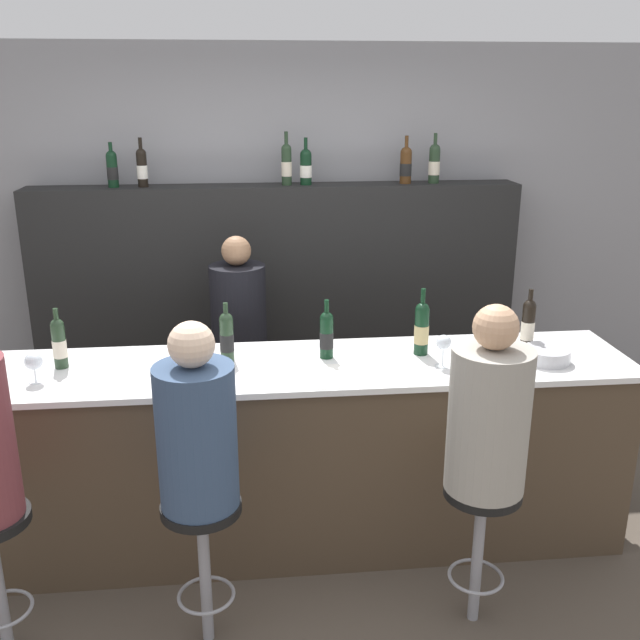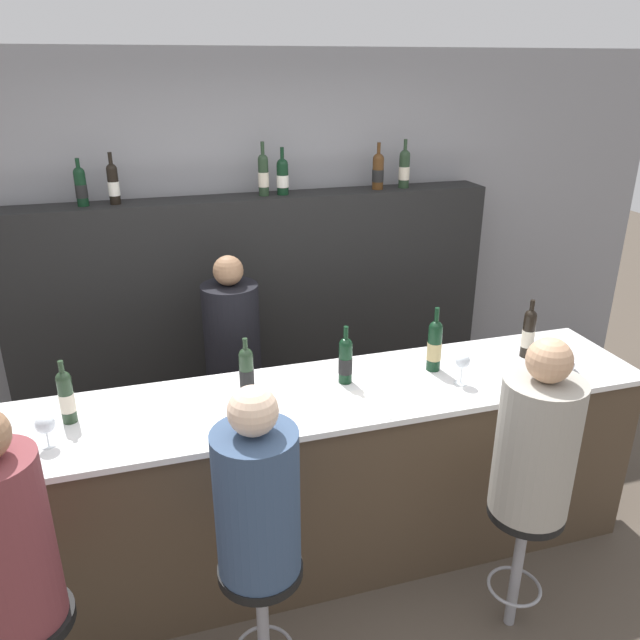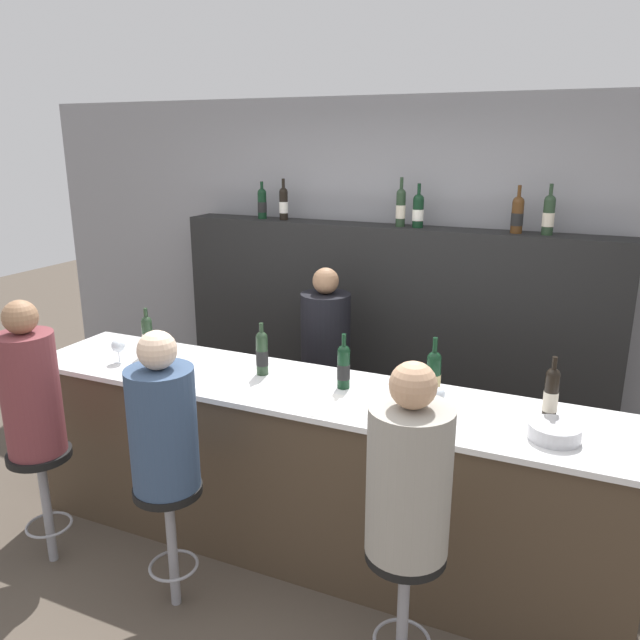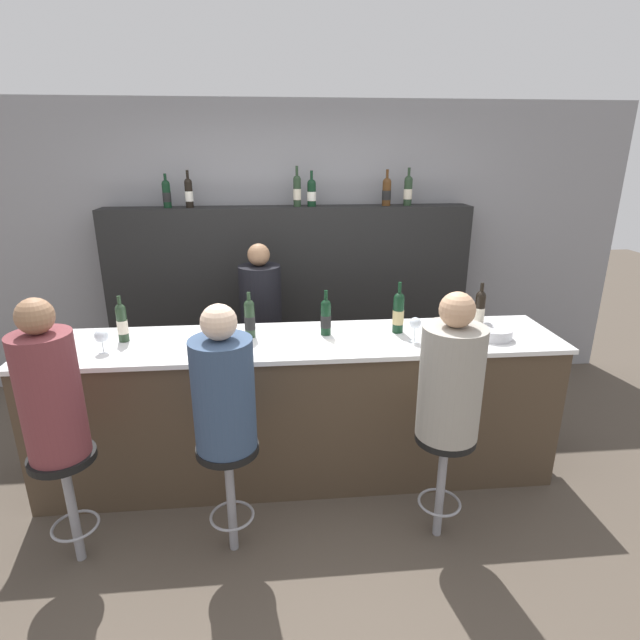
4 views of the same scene
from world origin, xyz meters
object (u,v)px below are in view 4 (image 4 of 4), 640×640
wine_bottle_counter_1 (250,318)px  bar_stool_left (67,480)px  bartender (262,340)px  wine_bottle_backbar_5 (408,190)px  metal_bowl (494,333)px  wine_bottle_counter_0 (122,322)px  wine_bottle_backbar_3 (312,192)px  wine_bottle_backbar_0 (167,194)px  wine_bottle_backbar_2 (297,190)px  wine_bottle_backbar_4 (387,191)px  wine_bottle_counter_2 (326,317)px  wine_bottle_backbar_1 (189,193)px  bar_stool_right (443,458)px  wine_glass_0 (101,337)px  wine_bottle_counter_3 (398,312)px  guest_seated_left (49,390)px  bar_stool_middle (229,471)px  guest_seated_right (451,377)px  wine_bottle_counter_4 (480,310)px  wine_glass_1 (415,324)px  guest_seated_middle (223,388)px

wine_bottle_counter_1 → bar_stool_left: wine_bottle_counter_1 is taller
bartender → wine_bottle_counter_1: bearing=-93.7°
wine_bottle_backbar_5 → metal_bowl: 1.71m
wine_bottle_counter_0 → wine_bottle_backbar_3: bearing=45.2°
wine_bottle_backbar_0 → wine_bottle_backbar_3: wine_bottle_backbar_3 is taller
wine_bottle_backbar_2 → wine_bottle_backbar_4: size_ratio=1.10×
wine_bottle_counter_2 → wine_bottle_backbar_1: bearing=127.9°
bar_stool_right → wine_glass_0: bearing=163.4°
wine_bottle_counter_3 → guest_seated_left: (-1.94, -0.77, -0.10)m
bar_stool_middle → guest_seated_right: guest_seated_right is taller
bar_stool_left → bar_stool_middle: bearing=0.0°
wine_bottle_counter_1 → bar_stool_left: (-0.96, -0.77, -0.61)m
wine_bottle_counter_3 → wine_bottle_counter_4: (0.56, -0.00, -0.00)m
wine_bottle_counter_2 → wine_bottle_backbar_2: 1.51m
wine_glass_0 → bar_stool_left: (-0.08, -0.59, -0.58)m
wine_bottle_backbar_5 → wine_bottle_counter_3: bearing=-105.9°
wine_glass_1 → bar_stool_right: 0.84m
wine_bottle_backbar_3 → bartender: 1.35m
wine_glass_1 → guest_seated_left: (-2.01, -0.59, -0.07)m
wine_glass_1 → bar_stool_middle: bearing=-153.1°
wine_bottle_counter_0 → bartender: size_ratio=0.20×
wine_bottle_backbar_4 → wine_bottle_backbar_0: bearing=180.0°
wine_bottle_backbar_2 → bar_stool_left: (-1.34, -2.10, -1.32)m
wine_bottle_backbar_2 → wine_bottle_counter_3: bearing=-65.6°
wine_bottle_counter_1 → metal_bowl: 1.60m
bar_stool_left → wine_bottle_counter_0: bearing=79.0°
wine_bottle_counter_4 → wine_bottle_backbar_5: (-0.18, 1.33, 0.69)m
wine_bottle_backbar_0 → bar_stool_left: 2.48m
wine_bottle_counter_1 → wine_bottle_backbar_0: (-0.72, 1.33, 0.69)m
wine_bottle_counter_3 → guest_seated_right: (0.10, -0.77, -0.12)m
wine_bottle_counter_2 → wine_bottle_backbar_4: (0.67, 1.33, 0.70)m
wine_glass_1 → wine_bottle_counter_2: bearing=161.9°
wine_bottle_counter_4 → wine_bottle_backbar_4: (-0.38, 1.33, 0.68)m
metal_bowl → bar_stool_left: (-2.54, -0.60, -0.52)m
bar_stool_left → wine_bottle_backbar_1: bearing=78.5°
wine_bottle_backbar_1 → guest_seated_left: bearing=-101.5°
wine_bottle_counter_3 → wine_bottle_backbar_0: 2.26m
bar_stool_middle → guest_seated_right: 1.30m
wine_glass_1 → guest_seated_middle: (-1.16, -0.59, -0.11)m
wine_bottle_counter_3 → wine_bottle_backbar_3: 1.56m
wine_bottle_counter_4 → wine_bottle_backbar_2: size_ratio=0.97×
guest_seated_middle → wine_glass_1: bearing=26.9°
wine_bottle_backbar_1 → bar_stool_right: wine_bottle_backbar_1 is taller
wine_bottle_backbar_4 → wine_bottle_counter_3: bearing=-98.0°
wine_bottle_counter_3 → metal_bowl: (0.60, -0.17, -0.11)m
wine_bottle_backbar_1 → wine_bottle_backbar_5: 1.90m
wine_bottle_backbar_3 → wine_bottle_backbar_5: size_ratio=0.93×
bar_stool_right → guest_seated_right: 0.51m
wine_bottle_counter_3 → guest_seated_middle: bearing=-144.9°
wine_bottle_counter_0 → bar_stool_right: size_ratio=0.44×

